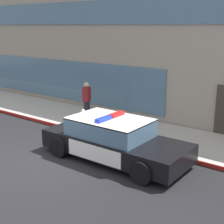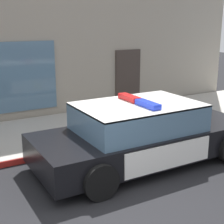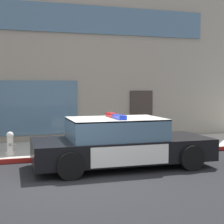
# 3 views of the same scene
# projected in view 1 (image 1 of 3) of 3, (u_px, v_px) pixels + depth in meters

# --- Properties ---
(ground) EXTENTS (48.00, 48.00, 0.00)m
(ground) POSITION_uv_depth(u_px,v_px,m) (48.00, 158.00, 10.90)
(ground) COLOR black
(sidewalk) EXTENTS (48.00, 3.03, 0.15)m
(sidewalk) POSITION_uv_depth(u_px,v_px,m) (119.00, 127.00, 14.00)
(sidewalk) COLOR #B2ADA3
(sidewalk) RESTS_ON ground
(curb_red_paint) EXTENTS (28.80, 0.04, 0.14)m
(curb_red_paint) POSITION_uv_depth(u_px,v_px,m) (96.00, 136.00, 12.83)
(curb_red_paint) COLOR maroon
(curb_red_paint) RESTS_ON ground
(storefront_building) EXTENTS (22.76, 10.99, 6.83)m
(storefront_building) POSITION_uv_depth(u_px,v_px,m) (150.00, 40.00, 20.12)
(storefront_building) COLOR gray
(storefront_building) RESTS_ON ground
(police_cruiser) EXTENTS (4.97, 2.16, 1.49)m
(police_cruiser) POSITION_uv_depth(u_px,v_px,m) (114.00, 139.00, 10.67)
(police_cruiser) COLOR black
(police_cruiser) RESTS_ON ground
(fire_hydrant) EXTENTS (0.34, 0.39, 0.73)m
(fire_hydrant) POSITION_uv_depth(u_px,v_px,m) (83.00, 118.00, 13.85)
(fire_hydrant) COLOR silver
(fire_hydrant) RESTS_ON sidewalk
(pedestrian_on_sidewalk) EXTENTS (0.37, 0.46, 1.71)m
(pedestrian_on_sidewalk) POSITION_uv_depth(u_px,v_px,m) (87.00, 101.00, 14.69)
(pedestrian_on_sidewalk) COLOR #23232D
(pedestrian_on_sidewalk) RESTS_ON sidewalk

